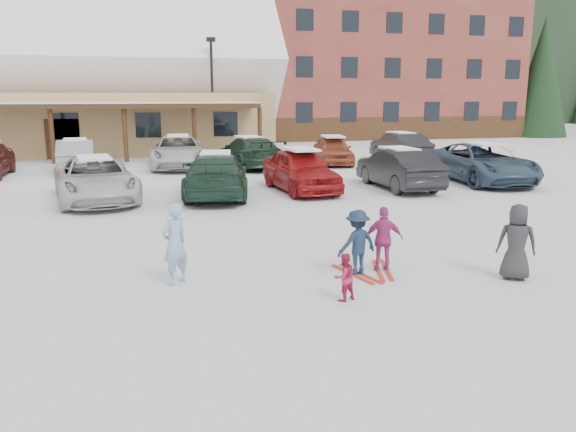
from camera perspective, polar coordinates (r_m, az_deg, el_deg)
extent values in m
plane|color=white|center=(10.92, -0.27, -6.29)|extent=(160.00, 160.00, 0.00)
cube|color=tan|center=(38.66, -23.97, 8.68)|extent=(28.00, 10.00, 3.60)
cube|color=#422814|center=(32.54, -25.98, 9.99)|extent=(25.20, 2.60, 0.25)
cube|color=white|center=(38.68, -24.46, 14.20)|extent=(29.12, 9.69, 9.69)
cube|color=maroon|center=(51.55, 7.30, 14.91)|extent=(24.00, 14.00, 12.00)
cube|color=maroon|center=(48.17, -10.71, 13.21)|extent=(7.00, 12.60, 9.00)
cube|color=#422814|center=(45.13, 10.34, 8.73)|extent=(24.00, 0.10, 1.80)
cylinder|color=black|center=(33.37, -7.68, 11.64)|extent=(0.16, 0.16, 6.42)
cube|color=black|center=(33.51, -7.85, 17.34)|extent=(0.50, 0.25, 0.25)
cylinder|color=black|center=(53.20, 23.93, 8.13)|extent=(0.60, 0.60, 1.32)
cone|color=black|center=(53.20, 24.46, 14.15)|extent=(4.84, 4.84, 9.90)
cylinder|color=black|center=(54.80, -5.11, 9.07)|extent=(0.60, 0.60, 1.08)
cone|color=black|center=(54.75, -5.21, 13.88)|extent=(3.96, 3.96, 8.10)
cylinder|color=black|center=(66.93, 19.33, 9.13)|extent=(0.60, 0.60, 1.38)
cone|color=black|center=(66.94, 19.69, 14.14)|extent=(5.06, 5.06, 10.35)
imported|color=#88A6C7|center=(10.58, -11.43, -2.77)|extent=(0.67, 0.64, 1.55)
imported|color=#B11E44|center=(9.69, 5.71, -6.19)|extent=(0.49, 0.43, 0.84)
imported|color=#16253C|center=(11.01, 7.04, -2.71)|extent=(0.94, 0.68, 1.30)
cube|color=#BB361A|center=(11.19, 6.96, -5.86)|extent=(0.55, 1.40, 0.03)
imported|color=#AA3371|center=(11.32, 9.69, -2.34)|extent=(0.83, 0.51, 1.32)
cube|color=#BB361A|center=(11.49, 9.57, -5.44)|extent=(0.56, 1.40, 0.03)
imported|color=#2B2A2D|center=(11.50, 22.21, -2.46)|extent=(0.86, 0.77, 1.47)
imported|color=silver|center=(19.68, -18.97, 3.55)|extent=(3.29, 5.61, 1.47)
imported|color=#1C3728|center=(19.64, -7.30, 4.19)|extent=(2.90, 5.52, 1.53)
imported|color=maroon|center=(20.59, 1.28, 4.69)|extent=(2.27, 4.72, 1.56)
imported|color=black|center=(21.60, 11.16, 4.76)|extent=(1.69, 4.64, 1.52)
imported|color=#33495D|center=(24.03, 19.13, 5.10)|extent=(2.89, 5.74, 1.56)
imported|color=#9F9FA3|center=(27.91, -20.73, 5.79)|extent=(1.96, 4.59, 1.47)
imported|color=silver|center=(27.87, -11.07, 6.44)|extent=(2.87, 5.75, 1.57)
imported|color=#1A3122|center=(27.43, -3.97, 6.48)|extent=(2.92, 5.44, 1.50)
imported|color=#A44E2F|center=(28.92, 4.57, 6.68)|extent=(2.23, 4.36, 1.42)
imported|color=black|center=(30.57, 11.33, 6.89)|extent=(1.65, 4.66, 1.53)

